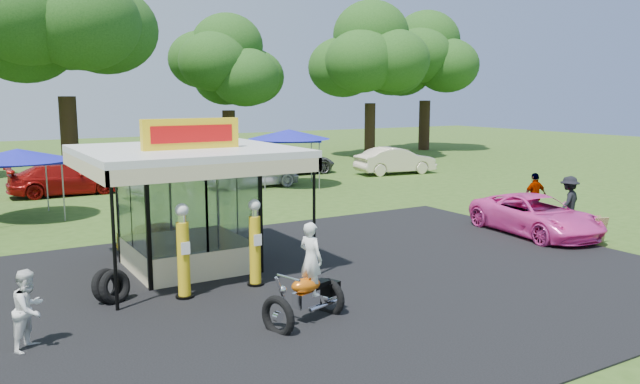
# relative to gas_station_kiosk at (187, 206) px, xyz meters

# --- Properties ---
(ground) EXTENTS (120.00, 120.00, 0.00)m
(ground) POSITION_rel_gas_station_kiosk_xyz_m (2.00, -4.99, -1.78)
(ground) COLOR #314E18
(ground) RESTS_ON ground
(asphalt_apron) EXTENTS (20.00, 14.00, 0.04)m
(asphalt_apron) POSITION_rel_gas_station_kiosk_xyz_m (2.00, -2.99, -1.76)
(asphalt_apron) COLOR black
(asphalt_apron) RESTS_ON ground
(gas_station_kiosk) EXTENTS (5.40, 5.40, 4.18)m
(gas_station_kiosk) POSITION_rel_gas_station_kiosk_xyz_m (0.00, 0.00, 0.00)
(gas_station_kiosk) COLOR white
(gas_station_kiosk) RESTS_ON ground
(gas_pump_left) EXTENTS (0.43, 0.43, 2.31)m
(gas_pump_left) POSITION_rel_gas_station_kiosk_xyz_m (-0.97, -2.46, -0.68)
(gas_pump_left) COLOR black
(gas_pump_left) RESTS_ON ground
(gas_pump_right) EXTENTS (0.42, 0.42, 2.24)m
(gas_pump_right) POSITION_rel_gas_station_kiosk_xyz_m (0.89, -2.44, -0.71)
(gas_pump_right) COLOR black
(gas_pump_right) RESTS_ON ground
(motorcycle) EXTENTS (1.98, 1.37, 2.24)m
(motorcycle) POSITION_rel_gas_station_kiosk_xyz_m (0.82, -5.24, -0.91)
(motorcycle) COLOR black
(motorcycle) RESTS_ON ground
(spare_tires) EXTENTS (1.05, 0.88, 0.84)m
(spare_tires) POSITION_rel_gas_station_kiosk_xyz_m (-2.53, -1.88, -1.37)
(spare_tires) COLOR black
(spare_tires) RESTS_ON ground
(a_frame_sign) EXTENTS (0.53, 0.56, 0.87)m
(a_frame_sign) POSITION_rel_gas_station_kiosk_xyz_m (12.46, -3.94, -1.34)
(a_frame_sign) COLOR #593819
(a_frame_sign) RESTS_ON ground
(kiosk_car) EXTENTS (2.82, 1.13, 0.96)m
(kiosk_car) POSITION_rel_gas_station_kiosk_xyz_m (-0.00, 2.21, -1.30)
(kiosk_car) COLOR yellow
(kiosk_car) RESTS_ON ground
(pink_sedan) EXTENTS (2.90, 5.20, 1.37)m
(pink_sedan) POSITION_rel_gas_station_kiosk_xyz_m (11.65, -2.11, -1.10)
(pink_sedan) COLOR #FF45B3
(pink_sedan) RESTS_ON ground
(spectator_west) EXTENTS (0.94, 0.96, 1.56)m
(spectator_west) POSITION_rel_gas_station_kiosk_xyz_m (-4.44, -3.78, -1.00)
(spectator_west) COLOR white
(spectator_west) RESTS_ON ground
(spectator_east_a) EXTENTS (1.37, 1.04, 1.88)m
(spectator_east_a) POSITION_rel_gas_station_kiosk_xyz_m (13.66, -1.90, -0.84)
(spectator_east_a) COLOR black
(spectator_east_a) RESTS_ON ground
(spectator_east_b) EXTENTS (1.10, 0.58, 1.79)m
(spectator_east_b) POSITION_rel_gas_station_kiosk_xyz_m (13.93, -0.14, -0.89)
(spectator_east_b) COLOR gray
(spectator_east_b) RESTS_ON ground
(bg_car_b) EXTENTS (5.14, 2.12, 1.49)m
(bg_car_b) POSITION_rel_gas_station_kiosk_xyz_m (-0.78, 15.41, -1.04)
(bg_car_b) COLOR #950E0B
(bg_car_b) RESTS_ON ground
(bg_car_c) EXTENTS (4.96, 2.03, 1.68)m
(bg_car_c) POSITION_rel_gas_station_kiosk_xyz_m (7.98, 13.07, -0.94)
(bg_car_c) COLOR #B0AFB4
(bg_car_c) RESTS_ON ground
(bg_car_d) EXTENTS (5.51, 2.57, 1.53)m
(bg_car_d) POSITION_rel_gas_station_kiosk_xyz_m (12.31, 16.80, -1.02)
(bg_car_d) COLOR #4C4C4E
(bg_car_d) RESTS_ON ground
(bg_car_e) EXTENTS (5.08, 2.33, 1.61)m
(bg_car_e) POSITION_rel_gas_station_kiosk_xyz_m (17.74, 13.53, -0.98)
(bg_car_e) COLOR beige
(bg_car_e) RESTS_ON ground
(tent_west) EXTENTS (3.93, 3.93, 2.75)m
(tent_west) POSITION_rel_gas_station_kiosk_xyz_m (-3.23, 9.95, 0.71)
(tent_west) COLOR gray
(tent_west) RESTS_ON ground
(tent_east) EXTENTS (4.27, 4.27, 2.98)m
(tent_east) POSITION_rel_gas_station_kiosk_xyz_m (9.84, 12.40, 0.92)
(tent_east) COLOR gray
(tent_east) RESTS_ON ground
(oak_far_c) EXTENTS (11.21, 11.21, 13.21)m
(oak_far_c) POSITION_rel_gas_station_kiosk_xyz_m (0.78, 23.06, 6.60)
(oak_far_c) COLOR black
(oak_far_c) RESTS_ON ground
(oak_far_d) EXTENTS (8.51, 8.51, 10.13)m
(oak_far_d) POSITION_rel_gas_station_kiosk_xyz_m (11.84, 25.17, 4.67)
(oak_far_d) COLOR black
(oak_far_d) RESTS_ON ground
(oak_far_e) EXTENTS (9.58, 9.58, 11.41)m
(oak_far_e) POSITION_rel_gas_station_kiosk_xyz_m (22.22, 22.48, 5.50)
(oak_far_e) COLOR black
(oak_far_e) RESTS_ON ground
(oak_far_f) EXTENTS (9.55, 9.55, 11.51)m
(oak_far_f) POSITION_rel_gas_station_kiosk_xyz_m (30.08, 25.39, 5.61)
(oak_far_f) COLOR black
(oak_far_f) RESTS_ON ground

